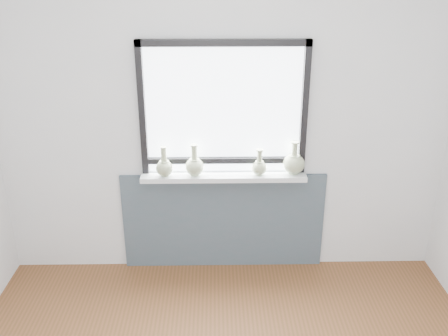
{
  "coord_description": "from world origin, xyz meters",
  "views": [
    {
      "loc": [
        -0.06,
        -1.95,
        2.5
      ],
      "look_at": [
        0.0,
        1.55,
        1.02
      ],
      "focal_mm": 40.0,
      "sensor_mm": 36.0,
      "label": 1
    }
  ],
  "objects_px": {
    "vase_b": "(195,165)",
    "vase_d": "(294,163)",
    "vase_a": "(164,167)",
    "vase_c": "(259,167)",
    "windowsill": "(224,176)"
  },
  "relations": [
    {
      "from": "windowsill",
      "to": "vase_b",
      "type": "relative_size",
      "value": 5.15
    },
    {
      "from": "vase_c",
      "to": "vase_d",
      "type": "relative_size",
      "value": 0.8
    },
    {
      "from": "vase_c",
      "to": "windowsill",
      "type": "bearing_deg",
      "value": 176.97
    },
    {
      "from": "windowsill",
      "to": "vase_c",
      "type": "height_order",
      "value": "vase_c"
    },
    {
      "from": "vase_a",
      "to": "vase_d",
      "type": "height_order",
      "value": "vase_d"
    },
    {
      "from": "vase_a",
      "to": "vase_b",
      "type": "bearing_deg",
      "value": 2.53
    },
    {
      "from": "vase_a",
      "to": "vase_b",
      "type": "height_order",
      "value": "vase_b"
    },
    {
      "from": "vase_b",
      "to": "vase_d",
      "type": "distance_m",
      "value": 0.79
    },
    {
      "from": "vase_a",
      "to": "vase_b",
      "type": "relative_size",
      "value": 0.95
    },
    {
      "from": "vase_a",
      "to": "vase_c",
      "type": "relative_size",
      "value": 1.14
    },
    {
      "from": "windowsill",
      "to": "vase_a",
      "type": "height_order",
      "value": "vase_a"
    },
    {
      "from": "vase_b",
      "to": "vase_d",
      "type": "xyz_separation_m",
      "value": [
        0.79,
        0.02,
        0.01
      ]
    },
    {
      "from": "windowsill",
      "to": "vase_a",
      "type": "bearing_deg",
      "value": -177.36
    },
    {
      "from": "vase_c",
      "to": "vase_a",
      "type": "bearing_deg",
      "value": -179.49
    },
    {
      "from": "windowsill",
      "to": "vase_c",
      "type": "relative_size",
      "value": 6.15
    }
  ]
}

